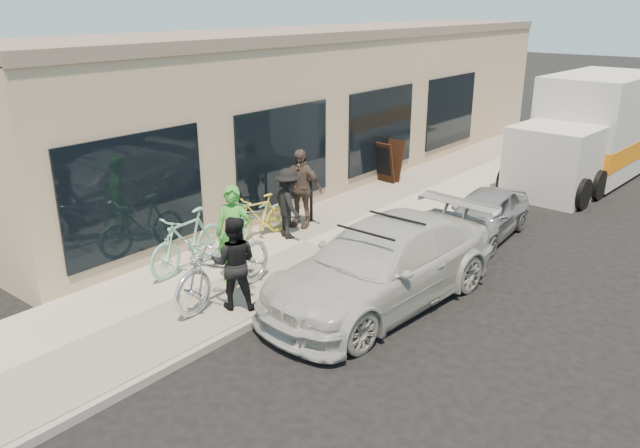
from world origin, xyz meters
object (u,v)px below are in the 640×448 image
Objects in this scene: sedan_silver at (484,214)px; cruiser_bike_b at (258,217)px; tandem_bike at (225,265)px; bystander_a at (288,204)px; sedan_white at (382,265)px; cruiser_bike_c at (259,216)px; bystander_b at (300,188)px; moving_truck at (589,134)px; man_standing at (234,263)px; bike_rack at (300,198)px; sandwich_board at (387,161)px; cruiser_bike_a at (188,241)px; woman_rider at (233,235)px.

sedan_silver is 1.81× the size of cruiser_bike_b.
tandem_bike is 1.54× the size of bystander_a.
sedan_white reaches higher than tandem_bike.
bystander_b reaches higher than cruiser_bike_c.
moving_truck reaches higher than man_standing.
sandwich_board is at bearing 96.25° from bike_rack.
man_standing is 1.87m from cruiser_bike_a.
woman_rider is at bearing -99.10° from moving_truck.
bystander_a reaches higher than bike_rack.
bystander_a reaches higher than tandem_bike.
bystander_b is at bearing 91.16° from cruiser_bike_c.
woman_rider reaches higher than cruiser_bike_a.
sandwich_board is 0.64× the size of woman_rider.
man_standing is (-1.57, -5.95, 0.41)m from sedan_silver.
sedan_silver is 2.06× the size of bystander_a.
sedan_white is at bearing -28.57° from bike_rack.
bystander_b is at bearing -77.20° from sandwich_board.
sedan_silver is 6.38m from moving_truck.
bystander_a is at bearing -139.86° from sedan_silver.
sedan_white is 2.94× the size of cruiser_bike_b.
sedan_silver is 6.17m from man_standing.
bystander_b reaches higher than sedan_silver.
moving_truck reaches higher than bystander_a.
woman_rider is at bearing -72.41° from sandwich_board.
woman_rider reaches higher than man_standing.
cruiser_bike_b is (-0.16, -1.18, -0.15)m from bike_rack.
cruiser_bike_b is 0.71m from bystander_a.
bike_rack is 3.93m from sedan_white.
sandwich_board is at bearing -130.34° from moving_truck.
sedan_white is 2.66m from woman_rider.
man_standing is at bearing 140.75° from bystander_a.
man_standing is at bearing -68.38° from sandwich_board.
bystander_b reaches higher than sandwich_board.
sandwich_board is 5.93m from moving_truck.
bike_rack is 4.25m from sandwich_board.
moving_truck is 4.08× the size of cruiser_bike_c.
woman_rider reaches higher than sandwich_board.
cruiser_bike_c is at bearing -141.21° from sedan_silver.
sedan_white is 4.07m from sedan_silver.
tandem_bike reaches higher than sandwich_board.
bystander_b reaches higher than bike_rack.
sandwich_board is (-0.46, 4.22, -0.02)m from bike_rack.
man_standing reaches higher than tandem_bike.
moving_truck reaches higher than tandem_bike.
tandem_bike is 3.81m from bystander_b.
bystander_b is (-3.51, -8.62, -0.29)m from moving_truck.
sandwich_board is at bearing 81.64° from bystander_b.
cruiser_bike_b is (0.30, -5.40, -0.13)m from sandwich_board.
man_standing is at bearing -66.83° from woman_rider.
cruiser_bike_b is 0.02m from cruiser_bike_c.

